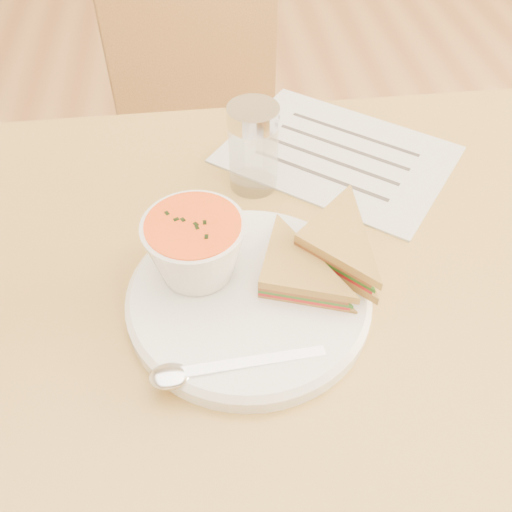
{
  "coord_description": "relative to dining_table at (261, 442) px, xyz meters",
  "views": [
    {
      "loc": [
        -0.05,
        -0.39,
        1.22
      ],
      "look_at": [
        -0.01,
        0.0,
        0.8
      ],
      "focal_mm": 40.0,
      "sensor_mm": 36.0,
      "label": 1
    }
  ],
  "objects": [
    {
      "name": "condiment_shaker",
      "position": [
        0.01,
        0.17,
        0.43
      ],
      "size": [
        0.08,
        0.08,
        0.11
      ],
      "primitive_type": null,
      "rotation": [
        0.0,
        0.0,
        -0.31
      ],
      "color": "silver",
      "rests_on": "dining_table"
    },
    {
      "name": "chair_far",
      "position": [
        -0.0,
        0.57,
        0.03
      ],
      "size": [
        0.44,
        0.44,
        0.81
      ],
      "primitive_type": null,
      "rotation": [
        0.0,
        0.0,
        3.42
      ],
      "color": "brown",
      "rests_on": "floor"
    },
    {
      "name": "paper_menu",
      "position": [
        0.13,
        0.22,
        0.38
      ],
      "size": [
        0.35,
        0.34,
        0.0
      ],
      "primitive_type": null,
      "rotation": [
        0.0,
        0.0,
        -0.67
      ],
      "color": "white",
      "rests_on": "dining_table"
    },
    {
      "name": "plate",
      "position": [
        -0.02,
        -0.02,
        0.38
      ],
      "size": [
        0.31,
        0.31,
        0.02
      ],
      "primitive_type": null,
      "rotation": [
        0.0,
        0.0,
        -0.3
      ],
      "color": "white",
      "rests_on": "dining_table"
    },
    {
      "name": "soup_bowl",
      "position": [
        -0.07,
        0.01,
        0.43
      ],
      "size": [
        0.13,
        0.13,
        0.07
      ],
      "primitive_type": null,
      "rotation": [
        0.0,
        0.0,
        -0.27
      ],
      "color": "white",
      "rests_on": "plate"
    },
    {
      "name": "spoon",
      "position": [
        -0.04,
        -0.11,
        0.4
      ],
      "size": [
        0.19,
        0.05,
        0.01
      ],
      "primitive_type": null,
      "rotation": [
        0.0,
        0.0,
        0.07
      ],
      "color": "silver",
      "rests_on": "plate"
    },
    {
      "name": "dining_table",
      "position": [
        0.0,
        0.0,
        0.0
      ],
      "size": [
        1.0,
        0.7,
        0.75
      ],
      "primitive_type": null,
      "color": "olive",
      "rests_on": "floor"
    },
    {
      "name": "sandwich_half_b",
      "position": [
        0.03,
        0.02,
        0.42
      ],
      "size": [
        0.15,
        0.15,
        0.03
      ],
      "primitive_type": null,
      "rotation": [
        0.0,
        0.0,
        -0.81
      ],
      "color": "#B58F3F",
      "rests_on": "plate"
    },
    {
      "name": "sandwich_half_a",
      "position": [
        -0.01,
        -0.03,
        0.41
      ],
      "size": [
        0.13,
        0.13,
        0.03
      ],
      "primitive_type": null,
      "rotation": [
        0.0,
        0.0,
        -0.33
      ],
      "color": "#B58F3F",
      "rests_on": "plate"
    }
  ]
}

